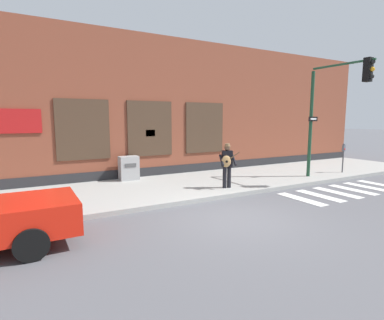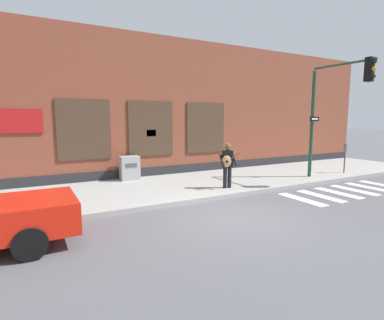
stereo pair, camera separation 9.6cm
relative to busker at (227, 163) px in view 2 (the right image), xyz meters
name	(u,v)px [view 2 (the right image)]	position (x,y,z in m)	size (l,w,h in m)	color
ground_plane	(234,219)	(-1.62, -2.65, -1.11)	(160.00, 160.00, 0.00)	#56565B
sidewalk	(172,187)	(-1.62, 1.45, -1.03)	(28.00, 4.57, 0.15)	#9E9E99
building_backdrop	(137,110)	(-1.62, 5.73, 2.13)	(28.00, 4.06, 6.47)	brown
crosswalk	(346,192)	(4.02, -2.13, -1.10)	(5.20, 1.90, 0.01)	silver
busker	(227,163)	(0.00, 0.00, 0.00)	(0.72, 0.67, 1.68)	black
traffic_light	(335,100)	(4.72, -0.87, 2.42)	(0.61, 2.66, 4.86)	#1E472D
parking_meter	(345,153)	(6.94, 0.02, -0.01)	(0.13, 0.11, 1.44)	#47474C
utility_box	(130,168)	(-2.79, 3.29, -0.44)	(0.81, 0.52, 1.02)	#9E9E9E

